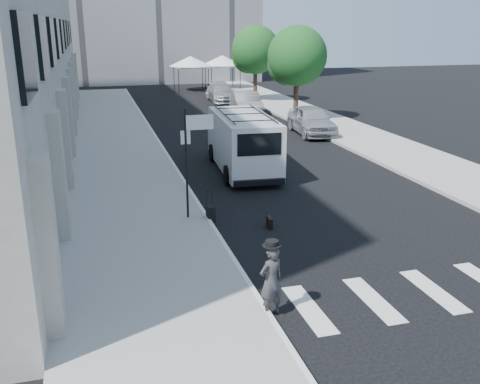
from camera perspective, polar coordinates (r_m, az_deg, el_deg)
ground at (r=15.11m, az=6.47°, el=-6.34°), size 120.00×120.00×0.00m
sidewalk_left at (r=29.41m, az=-13.21°, el=5.26°), size 4.50×48.00×0.15m
sidewalk_right at (r=36.26m, az=8.00°, el=7.80°), size 4.00×56.00×0.15m
sign_pole at (r=16.60m, az=-5.01°, el=5.53°), size 1.03×0.07×3.50m
tree_near at (r=35.39m, az=5.87°, el=14.00°), size 3.80×3.83×6.03m
tree_far at (r=43.89m, az=1.48°, el=14.75°), size 3.80×3.83×6.03m
tent_left at (r=51.73m, az=-5.31°, el=13.70°), size 4.00×4.00×3.20m
tent_right at (r=52.89m, az=-1.90°, el=13.84°), size 4.00×4.00×3.20m
businessman at (r=11.61m, az=3.34°, el=-9.47°), size 0.69×0.57×1.64m
briefcase at (r=16.70m, az=3.17°, el=-3.25°), size 0.17×0.45×0.34m
suitcase at (r=17.15m, az=-3.15°, el=-2.31°), size 0.25×0.38×1.02m
cargo_van at (r=23.00m, az=0.25°, el=5.37°), size 2.60×6.56×2.41m
parked_car_a at (r=31.13m, az=7.65°, el=7.62°), size 2.38×4.97×1.64m
parked_car_b at (r=37.32m, az=0.65°, el=9.39°), size 2.33×5.13×1.63m
parked_car_c at (r=44.26m, az=-2.00°, el=10.53°), size 2.15×5.00×1.43m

